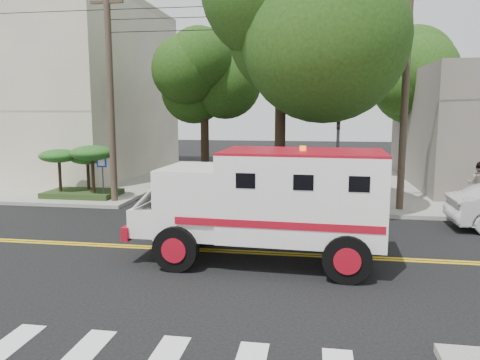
# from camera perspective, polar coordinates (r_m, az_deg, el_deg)

# --- Properties ---
(ground) EXTENTS (100.00, 100.00, 0.00)m
(ground) POSITION_cam_1_polar(r_m,az_deg,el_deg) (13.72, -3.69, -8.57)
(ground) COLOR black
(ground) RESTS_ON ground
(sidewalk_nw) EXTENTS (17.00, 17.00, 0.15)m
(sidewalk_nw) POSITION_cam_1_polar(r_m,az_deg,el_deg) (31.26, -22.64, 0.57)
(sidewalk_nw) COLOR gray
(sidewalk_nw) RESTS_ON ground
(building_left) EXTENTS (16.00, 14.00, 10.00)m
(building_left) POSITION_cam_1_polar(r_m,az_deg,el_deg) (33.38, -24.74, 9.65)
(building_left) COLOR #B2A792
(building_left) RESTS_ON sidewalk_nw
(utility_pole_left) EXTENTS (0.28, 0.28, 9.00)m
(utility_pole_left) POSITION_cam_1_polar(r_m,az_deg,el_deg) (20.65, -15.49, 9.51)
(utility_pole_left) COLOR #382D23
(utility_pole_left) RESTS_ON ground
(utility_pole_right) EXTENTS (0.28, 0.28, 9.00)m
(utility_pole_right) POSITION_cam_1_polar(r_m,az_deg,el_deg) (19.28, 19.47, 9.43)
(utility_pole_right) COLOR #382D23
(utility_pole_right) RESTS_ON ground
(tree_main) EXTENTS (6.08, 5.70, 9.85)m
(tree_main) POSITION_cam_1_polar(r_m,az_deg,el_deg) (19.28, 6.37, 17.92)
(tree_main) COLOR black
(tree_main) RESTS_ON ground
(tree_left) EXTENTS (4.48, 4.20, 7.70)m
(tree_left) POSITION_cam_1_polar(r_m,az_deg,el_deg) (25.27, -3.78, 12.34)
(tree_left) COLOR black
(tree_left) RESTS_ON ground
(tree_right) EXTENTS (4.80, 4.50, 8.20)m
(tree_right) POSITION_cam_1_polar(r_m,az_deg,el_deg) (29.23, 21.30, 11.98)
(tree_right) COLOR black
(tree_right) RESTS_ON ground
(traffic_signal) EXTENTS (0.15, 0.18, 3.60)m
(traffic_signal) POSITION_cam_1_polar(r_m,az_deg,el_deg) (18.49, 11.79, 2.73)
(traffic_signal) COLOR #3F3F42
(traffic_signal) RESTS_ON ground
(accessibility_sign) EXTENTS (0.45, 0.10, 2.02)m
(accessibility_sign) POSITION_cam_1_polar(r_m,az_deg,el_deg) (21.22, -16.44, 0.95)
(accessibility_sign) COLOR #3F3F42
(accessibility_sign) RESTS_ON ground
(palm_planter) EXTENTS (3.52, 2.63, 2.36)m
(palm_planter) POSITION_cam_1_polar(r_m,az_deg,el_deg) (22.15, -18.85, 1.87)
(palm_planter) COLOR #1E3314
(palm_planter) RESTS_ON sidewalk_nw
(armored_truck) EXTENTS (6.70, 2.90, 3.01)m
(armored_truck) POSITION_cam_1_polar(r_m,az_deg,el_deg) (12.32, 3.58, -2.33)
(armored_truck) COLOR white
(armored_truck) RESTS_ON ground
(pedestrian_a) EXTENTS (0.62, 0.42, 1.66)m
(pedestrian_a) POSITION_cam_1_polar(r_m,az_deg,el_deg) (18.71, 16.90, -1.24)
(pedestrian_a) COLOR gray
(pedestrian_a) RESTS_ON sidewalk_ne
(pedestrian_b) EXTENTS (1.13, 1.08, 1.84)m
(pedestrian_b) POSITION_cam_1_polar(r_m,az_deg,el_deg) (21.12, 27.07, -0.48)
(pedestrian_b) COLOR gray
(pedestrian_b) RESTS_ON sidewalk_ne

